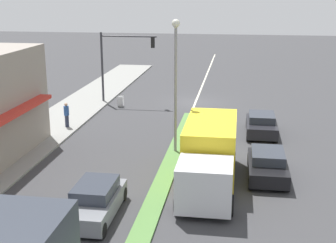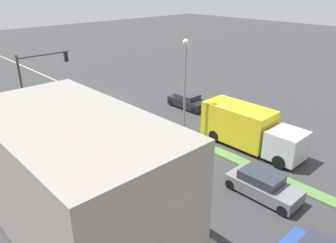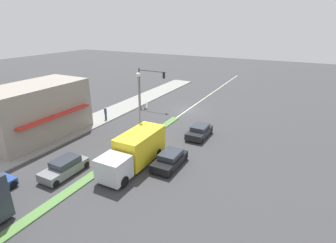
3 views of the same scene
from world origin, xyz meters
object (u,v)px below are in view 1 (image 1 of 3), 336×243
object	(u,v)px
suv_grey	(95,201)
sedan_dark	(261,125)
street_lamp	(176,70)
pedestrian	(67,114)
warning_aframe_sign	(121,101)
suv_black	(267,165)
delivery_truck	(209,155)
traffic_signal_main	(119,55)

from	to	relation	value
suv_grey	sedan_dark	xyz separation A→B (m)	(-7.20, -12.53, -0.02)
street_lamp	pedestrian	xyz separation A→B (m)	(7.80, -3.63, -3.79)
warning_aframe_sign	suv_black	distance (m)	16.97
sedan_dark	suv_black	world-z (taller)	sedan_dark
street_lamp	suv_grey	distance (m)	9.48
warning_aframe_sign	suv_grey	distance (m)	18.75
pedestrian	delivery_truck	world-z (taller)	delivery_truck
delivery_truck	sedan_dark	bearing A→B (deg)	-108.18
pedestrian	sedan_dark	xyz separation A→B (m)	(-12.80, -0.65, -0.35)
street_lamp	delivery_truck	world-z (taller)	street_lamp
traffic_signal_main	pedestrian	distance (m)	8.48
pedestrian	delivery_truck	size ratio (longest dim) A/B	0.22
pedestrian	sedan_dark	bearing A→B (deg)	-177.10
traffic_signal_main	suv_grey	size ratio (longest dim) A/B	1.38
pedestrian	warning_aframe_sign	world-z (taller)	pedestrian
traffic_signal_main	suv_grey	world-z (taller)	traffic_signal_main
street_lamp	suv_grey	world-z (taller)	street_lamp
traffic_signal_main	pedestrian	size ratio (longest dim) A/B	3.40
suv_grey	suv_black	size ratio (longest dim) A/B	1.02
street_lamp	pedestrian	bearing A→B (deg)	-24.97
traffic_signal_main	delivery_truck	bearing A→B (deg)	117.99
street_lamp	warning_aframe_sign	size ratio (longest dim) A/B	8.80
sedan_dark	warning_aframe_sign	bearing A→B (deg)	-28.61
warning_aframe_sign	suv_black	xyz separation A→B (m)	(-10.77, 13.11, 0.21)
traffic_signal_main	suv_grey	distance (m)	20.31
street_lamp	sedan_dark	world-z (taller)	street_lamp
suv_grey	sedan_dark	bearing A→B (deg)	-119.89
traffic_signal_main	suv_black	size ratio (longest dim) A/B	1.41
street_lamp	delivery_truck	xyz separation A→B (m)	(-2.20, 4.24, -3.31)
warning_aframe_sign	delivery_truck	bearing A→B (deg)	118.97
delivery_truck	suv_black	world-z (taller)	delivery_truck
delivery_truck	suv_grey	size ratio (longest dim) A/B	1.85
pedestrian	suv_black	size ratio (longest dim) A/B	0.41
traffic_signal_main	suv_black	world-z (taller)	traffic_signal_main
traffic_signal_main	pedestrian	xyz separation A→B (m)	(1.68, 7.78, -2.92)
delivery_truck	suv_black	bearing A→B (deg)	-155.24
warning_aframe_sign	suv_black	world-z (taller)	suv_black
warning_aframe_sign	suv_grey	xyz separation A→B (m)	(-3.57, 18.40, 0.23)
pedestrian	suv_grey	xyz separation A→B (m)	(-5.60, 11.88, -0.33)
traffic_signal_main	street_lamp	world-z (taller)	street_lamp
street_lamp	suv_grey	xyz separation A→B (m)	(2.20, 8.24, -4.12)
traffic_signal_main	suv_black	bearing A→B (deg)	127.75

